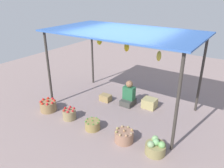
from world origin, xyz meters
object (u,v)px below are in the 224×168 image
object	(u,v)px
basket_red_apples	(69,114)
basket_green_chilies	(93,125)
basket_cabbages	(155,147)
wooden_crate_stacked_rear	(106,98)
vendor_person	(129,96)
wooden_crate_near_vendor	(150,103)
basket_potatoes	(124,136)
basket_red_tomatoes	(48,106)

from	to	relation	value
basket_red_apples	basket_green_chilies	world-z (taller)	basket_red_apples
basket_cabbages	wooden_crate_stacked_rear	bearing A→B (deg)	148.61
vendor_person	basket_cabbages	bearing A→B (deg)	-45.49
basket_green_chilies	wooden_crate_near_vendor	distance (m)	1.95
vendor_person	basket_cabbages	xyz separation A→B (m)	(1.57, -1.59, -0.14)
basket_potatoes	wooden_crate_near_vendor	size ratio (longest dim) A/B	1.11
basket_green_chilies	wooden_crate_near_vendor	size ratio (longest dim) A/B	0.97
wooden_crate_stacked_rear	basket_red_apples	bearing A→B (deg)	-98.75
vendor_person	basket_red_apples	size ratio (longest dim) A/B	2.16
wooden_crate_stacked_rear	basket_red_tomatoes	bearing A→B (deg)	-126.02
vendor_person	basket_red_tomatoes	xyz separation A→B (m)	(-1.76, -1.62, -0.15)
vendor_person	basket_red_tomatoes	size ratio (longest dim) A/B	1.69
basket_cabbages	wooden_crate_stacked_rear	size ratio (longest dim) A/B	1.31
vendor_person	basket_potatoes	world-z (taller)	vendor_person
basket_red_tomatoes	vendor_person	bearing A→B (deg)	42.62
vendor_person	basket_potatoes	bearing A→B (deg)	-63.65
basket_green_chilies	basket_red_apples	bearing A→B (deg)	177.81
basket_green_chilies	basket_cabbages	size ratio (longest dim) A/B	0.86
basket_red_apples	basket_potatoes	bearing A→B (deg)	-0.39
basket_red_tomatoes	basket_potatoes	size ratio (longest dim) A/B	1.05
wooden_crate_near_vendor	wooden_crate_stacked_rear	size ratio (longest dim) A/B	1.17
basket_potatoes	wooden_crate_stacked_rear	world-z (taller)	basket_potatoes
vendor_person	wooden_crate_near_vendor	distance (m)	0.66
basket_cabbages	wooden_crate_stacked_rear	distance (m)	2.68
wooden_crate_near_vendor	basket_cabbages	bearing A→B (deg)	-61.90
basket_green_chilies	basket_potatoes	world-z (taller)	basket_potatoes
basket_red_apples	basket_red_tomatoes	bearing A→B (deg)	-178.73
basket_red_apples	basket_cabbages	bearing A→B (deg)	0.15
basket_green_chilies	wooden_crate_stacked_rear	bearing A→B (deg)	113.07
basket_red_tomatoes	wooden_crate_stacked_rear	size ratio (longest dim) A/B	1.37
basket_green_chilies	wooden_crate_stacked_rear	world-z (taller)	basket_green_chilies
basket_green_chilies	wooden_crate_near_vendor	xyz separation A→B (m)	(0.73, 1.81, 0.03)
basket_red_tomatoes	basket_cabbages	distance (m)	3.32
basket_red_apples	basket_cabbages	world-z (taller)	basket_cabbages
wooden_crate_near_vendor	vendor_person	bearing A→B (deg)	-163.86
basket_cabbages	wooden_crate_near_vendor	world-z (taller)	basket_cabbages
basket_cabbages	wooden_crate_stacked_rear	xyz separation A→B (m)	(-2.29, 1.40, -0.05)
basket_red_apples	basket_potatoes	world-z (taller)	basket_red_apples
basket_red_apples	wooden_crate_stacked_rear	size ratio (longest dim) A/B	1.07
basket_red_tomatoes	basket_red_apples	xyz separation A→B (m)	(0.82, 0.02, -0.01)
basket_red_apples	basket_cabbages	xyz separation A→B (m)	(2.51, 0.01, 0.01)
basket_cabbages	wooden_crate_stacked_rear	world-z (taller)	basket_cabbages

